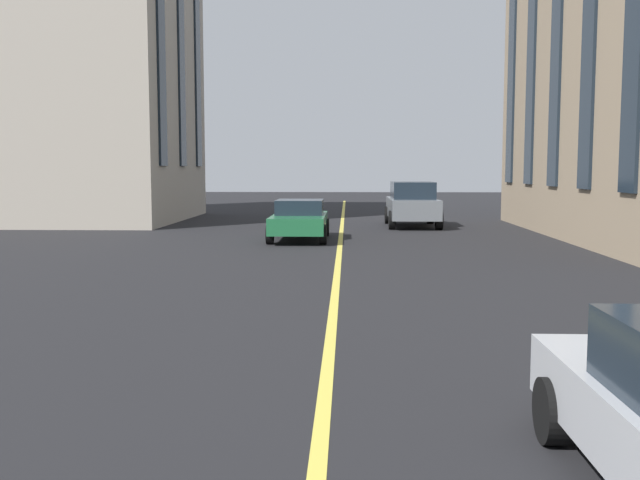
% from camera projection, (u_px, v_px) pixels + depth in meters
% --- Properties ---
extents(lane_centre_line, '(80.00, 0.16, 0.01)m').
position_uv_depth(lane_centre_line, '(336.00, 289.00, 14.92)').
color(lane_centre_line, '#D8C64C').
rests_on(lane_centre_line, ground_plane).
extents(car_grey_mid, '(4.70, 2.14, 1.88)m').
position_uv_depth(car_grey_mid, '(412.00, 204.00, 30.78)').
color(car_grey_mid, slate).
rests_on(car_grey_mid, ground_plane).
extents(car_green_trailing, '(4.40, 1.95, 1.37)m').
position_uv_depth(car_green_trailing, '(300.00, 219.00, 25.09)').
color(car_green_trailing, '#1E6038').
rests_on(car_green_trailing, ground_plane).
extents(building_left_near, '(11.04, 11.66, 18.21)m').
position_uv_depth(building_left_near, '(56.00, 23.00, 33.76)').
color(building_left_near, '#A89E8E').
rests_on(building_left_near, ground_plane).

